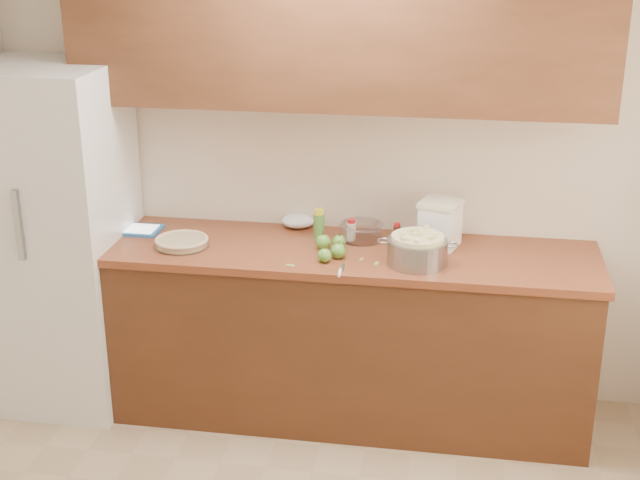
% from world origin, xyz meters
% --- Properties ---
extents(room_shell, '(3.60, 3.60, 3.60)m').
position_xyz_m(room_shell, '(0.00, 0.00, 1.30)').
color(room_shell, tan).
rests_on(room_shell, ground).
extents(counter_run, '(2.64, 0.68, 0.92)m').
position_xyz_m(counter_run, '(0.00, 1.48, 0.46)').
color(counter_run, '#502916').
rests_on(counter_run, ground).
extents(upper_cabinets, '(2.60, 0.34, 0.70)m').
position_xyz_m(upper_cabinets, '(0.00, 1.63, 1.95)').
color(upper_cabinets, brown).
rests_on(upper_cabinets, room_shell).
extents(fridge, '(0.70, 0.70, 1.80)m').
position_xyz_m(fridge, '(-1.44, 1.44, 0.90)').
color(fridge, silver).
rests_on(fridge, ground).
extents(pie, '(0.28, 0.28, 0.04)m').
position_xyz_m(pie, '(-0.74, 1.38, 0.94)').
color(pie, silver).
rests_on(pie, counter_run).
extents(colander, '(0.38, 0.29, 0.14)m').
position_xyz_m(colander, '(0.43, 1.34, 0.99)').
color(colander, gray).
rests_on(colander, counter_run).
extents(flour_canister, '(0.24, 0.24, 0.24)m').
position_xyz_m(flour_canister, '(0.53, 1.60, 1.04)').
color(flour_canister, white).
rests_on(flour_canister, counter_run).
extents(tablet, '(0.24, 0.18, 0.02)m').
position_xyz_m(tablet, '(-1.04, 1.56, 0.93)').
color(tablet, '#2464AF').
rests_on(tablet, counter_run).
extents(paring_knife, '(0.02, 0.16, 0.02)m').
position_xyz_m(paring_knife, '(0.09, 1.17, 0.93)').
color(paring_knife, gray).
rests_on(paring_knife, counter_run).
extents(lemon_bottle, '(0.06, 0.06, 0.15)m').
position_xyz_m(lemon_bottle, '(-0.09, 1.62, 0.99)').
color(lemon_bottle, '#4C8C38').
rests_on(lemon_bottle, counter_run).
extents(cinnamon_shaker, '(0.05, 0.05, 0.11)m').
position_xyz_m(cinnamon_shaker, '(0.08, 1.61, 0.97)').
color(cinnamon_shaker, beige).
rests_on(cinnamon_shaker, counter_run).
extents(vanilla_bottle, '(0.04, 0.04, 0.10)m').
position_xyz_m(vanilla_bottle, '(0.31, 1.62, 0.97)').
color(vanilla_bottle, black).
rests_on(vanilla_bottle, counter_run).
extents(mixing_bowl, '(0.23, 0.23, 0.09)m').
position_xyz_m(mixing_bowl, '(0.13, 1.63, 0.97)').
color(mixing_bowl, silver).
rests_on(mixing_bowl, counter_run).
extents(paper_towel, '(0.19, 0.16, 0.07)m').
position_xyz_m(paper_towel, '(-0.22, 1.75, 0.96)').
color(paper_towel, white).
rests_on(paper_towel, counter_run).
extents(apple_left, '(0.08, 0.08, 0.09)m').
position_xyz_m(apple_left, '(-0.04, 1.46, 0.96)').
color(apple_left, '#54922E').
rests_on(apple_left, counter_run).
extents(apple_center, '(0.07, 0.07, 0.08)m').
position_xyz_m(apple_center, '(0.04, 1.48, 0.96)').
color(apple_center, '#54922E').
rests_on(apple_center, counter_run).
extents(apple_front, '(0.07, 0.07, 0.08)m').
position_xyz_m(apple_front, '(-0.00, 1.29, 0.95)').
color(apple_front, '#54922E').
rests_on(apple_front, counter_run).
extents(apple_extra, '(0.07, 0.07, 0.09)m').
position_xyz_m(apple_extra, '(0.05, 1.35, 0.96)').
color(apple_extra, '#54922E').
rests_on(apple_extra, counter_run).
extents(peel_a, '(0.02, 0.03, 0.00)m').
position_xyz_m(peel_a, '(0.17, 1.35, 0.92)').
color(peel_a, '#95BB5A').
rests_on(peel_a, counter_run).
extents(peel_b, '(0.04, 0.02, 0.00)m').
position_xyz_m(peel_b, '(-0.16, 1.22, 0.92)').
color(peel_b, '#95BB5A').
rests_on(peel_b, counter_run).
extents(peel_c, '(0.02, 0.04, 0.00)m').
position_xyz_m(peel_c, '(0.24, 1.31, 0.92)').
color(peel_c, '#95BB5A').
rests_on(peel_c, counter_run).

